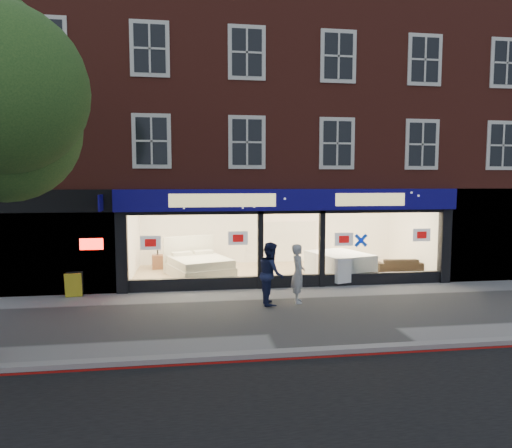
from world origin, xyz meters
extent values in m
plane|color=gray|center=(0.00, 0.00, 0.00)|extent=(120.00, 120.00, 0.00)
cube|color=#8C0A07|center=(0.00, -3.10, 0.01)|extent=(60.00, 0.10, 0.01)
cube|color=gray|center=(0.00, -2.90, 0.06)|extent=(60.00, 0.25, 0.12)
cube|color=tan|center=(0.00, 5.25, 0.05)|extent=(11.00, 4.50, 0.10)
cube|color=maroon|center=(0.00, 7.00, 6.65)|extent=(19.00, 8.00, 6.70)
cube|color=#2D2D30|center=(0.00, 7.00, 10.15)|extent=(19.00, 8.00, 0.30)
cube|color=#0D0772|center=(0.00, 2.88, 2.95)|extent=(11.40, 0.28, 0.70)
cube|color=black|center=(0.00, 3.08, 0.20)|extent=(11.00, 0.18, 0.40)
cube|color=black|center=(-5.50, 3.05, 1.30)|extent=(0.35, 0.30, 2.60)
cube|color=black|center=(5.50, 3.05, 1.30)|extent=(0.35, 0.30, 2.60)
cube|color=white|center=(-3.25, 3.00, 1.45)|extent=(4.20, 0.02, 2.10)
cube|color=white|center=(3.25, 3.00, 1.45)|extent=(4.20, 0.02, 2.10)
cube|color=white|center=(0.00, 3.25, 1.15)|extent=(1.80, 0.02, 2.10)
cube|color=silver|center=(0.00, 7.50, 1.30)|extent=(11.00, 0.20, 2.60)
cube|color=#FFEAC6|center=(0.00, 5.25, 2.60)|extent=(11.00, 4.50, 0.12)
cube|color=black|center=(-7.60, 3.30, 1.65)|extent=(3.80, 0.60, 3.30)
cube|color=#FF140C|center=(-6.40, 2.95, 1.60)|extent=(0.70, 0.04, 0.35)
cube|color=black|center=(7.50, 3.20, 1.65)|extent=(4.00, 0.40, 3.30)
cube|color=beige|center=(-3.00, 4.79, 0.30)|extent=(2.58, 2.78, 0.40)
cube|color=beige|center=(-3.00, 4.79, 0.64)|extent=(2.48, 2.67, 0.28)
cube|color=beige|center=(-3.40, 5.91, 0.78)|extent=(1.95, 0.79, 1.36)
cube|color=beige|center=(-3.68, 5.42, 0.85)|extent=(0.81, 0.59, 0.14)
cube|color=beige|center=(-2.88, 5.70, 0.85)|extent=(0.81, 0.59, 0.14)
cube|color=brown|center=(-4.64, 6.50, 0.38)|extent=(0.49, 0.49, 0.55)
cube|color=white|center=(2.04, 4.11, 0.24)|extent=(2.28, 2.58, 0.28)
cube|color=white|center=(2.04, 4.11, 0.53)|extent=(2.28, 2.58, 0.28)
cube|color=white|center=(2.04, 4.11, 0.81)|extent=(2.28, 2.58, 0.28)
imported|color=black|center=(4.60, 4.67, 0.35)|extent=(1.78, 0.84, 0.50)
cube|color=gold|center=(-6.90, 2.70, 0.39)|extent=(0.54, 0.38, 0.77)
imported|color=#B1B3B9|center=(-0.23, 1.11, 0.86)|extent=(0.48, 0.67, 1.73)
imported|color=#181E44|center=(-1.05, 1.03, 0.91)|extent=(0.71, 0.90, 1.81)
camera|label=1|loc=(-3.32, -11.72, 3.52)|focal=32.00mm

